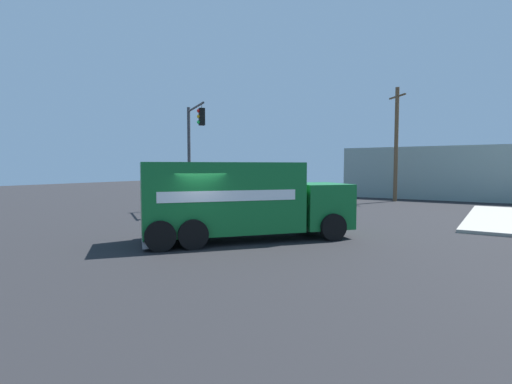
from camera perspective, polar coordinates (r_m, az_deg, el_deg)
ground_plane at (r=13.94m, az=-8.59°, el=-7.52°), size 100.00×100.00×0.00m
delivery_truck at (r=14.36m, az=-2.30°, el=-1.14°), size 6.89×7.55×2.87m
traffic_light_primary at (r=24.05m, az=-9.31°, el=7.22°), size 3.11×2.21×6.46m
utility_pole at (r=32.19m, az=19.96°, el=6.81°), size 1.60×1.68×8.82m
building_backdrop at (r=37.09m, az=26.15°, el=2.56°), size 16.02×6.00×4.36m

